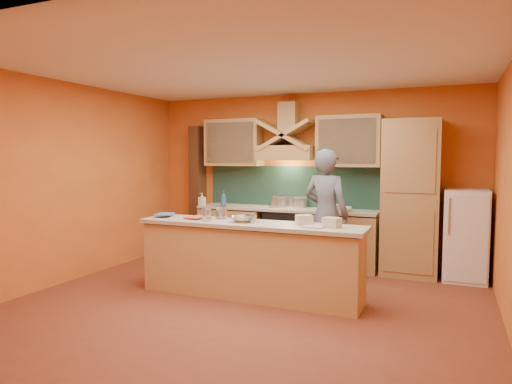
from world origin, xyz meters
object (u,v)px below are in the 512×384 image
at_px(person, 326,215).
at_px(kitchen_scale, 250,219).
at_px(stove, 285,236).
at_px(fridge, 466,235).
at_px(mixing_bowl, 244,219).

bearing_deg(person, kitchen_scale, 74.70).
xyz_separation_m(stove, fridge, (2.70, 0.00, 0.20)).
xyz_separation_m(fridge, person, (-1.83, -0.72, 0.29)).
xyz_separation_m(stove, person, (0.87, -0.72, 0.49)).
bearing_deg(mixing_bowl, person, 57.76).
relative_size(stove, fridge, 0.69).
distance_m(fridge, mixing_bowl, 3.22).
height_order(fridge, mixing_bowl, fridge).
height_order(stove, person, person).
distance_m(fridge, person, 1.99).
distance_m(stove, kitchen_scale, 1.97).
relative_size(stove, kitchen_scale, 8.39).
xyz_separation_m(person, mixing_bowl, (-0.75, -1.18, 0.05)).
relative_size(kitchen_scale, mixing_bowl, 0.35).
bearing_deg(mixing_bowl, fridge, 36.35).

